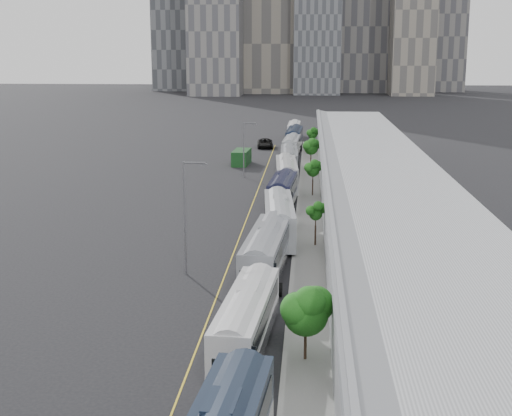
# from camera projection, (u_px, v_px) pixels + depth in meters

# --- Properties ---
(sidewalk) EXTENTS (10.00, 170.00, 0.12)m
(sidewalk) POSITION_uv_depth(u_px,v_px,m) (347.00, 259.00, 64.75)
(sidewalk) COLOR gray
(sidewalk) RESTS_ON ground
(lane_line) EXTENTS (0.12, 160.00, 0.02)m
(lane_line) POSITION_uv_depth(u_px,v_px,m) (232.00, 257.00, 65.54)
(lane_line) COLOR gold
(lane_line) RESTS_ON ground
(depot) EXTENTS (12.45, 160.40, 7.20)m
(depot) POSITION_uv_depth(u_px,v_px,m) (393.00, 223.00, 63.71)
(depot) COLOR gray
(depot) RESTS_ON ground
(bus_2) EXTENTS (3.51, 13.03, 3.77)m
(bus_2) POSITION_uv_depth(u_px,v_px,m) (247.00, 325.00, 44.96)
(bus_2) COLOR silver
(bus_2) RESTS_ON ground
(bus_3) EXTENTS (3.67, 14.06, 4.07)m
(bus_3) POSITION_uv_depth(u_px,v_px,m) (266.00, 256.00, 59.71)
(bus_3) COLOR gray
(bus_3) RESTS_ON ground
(bus_4) EXTENTS (3.80, 14.14, 4.09)m
(bus_4) POSITION_uv_depth(u_px,v_px,m) (279.00, 222.00, 71.43)
(bus_4) COLOR #A6AAB0
(bus_4) RESTS_ON ground
(bus_5) EXTENTS (3.49, 13.56, 3.93)m
(bus_5) POSITION_uv_depth(u_px,v_px,m) (284.00, 192.00, 87.03)
(bus_5) COLOR black
(bus_5) RESTS_ON ground
(bus_6) EXTENTS (3.57, 13.97, 4.04)m
(bus_6) POSITION_uv_depth(u_px,v_px,m) (286.00, 177.00, 97.66)
(bus_6) COLOR #B8B8BA
(bus_6) RESTS_ON ground
(bus_7) EXTENTS (3.10, 13.25, 3.85)m
(bus_7) POSITION_uv_depth(u_px,v_px,m) (289.00, 162.00, 110.98)
(bus_7) COLOR gray
(bus_7) RESTS_ON ground
(bus_8) EXTENTS (3.08, 12.61, 3.66)m
(bus_8) POSITION_uv_depth(u_px,v_px,m) (292.00, 148.00, 127.93)
(bus_8) COLOR #A2A5AC
(bus_8) RESTS_ON ground
(bus_9) EXTENTS (3.20, 13.53, 3.93)m
(bus_9) POSITION_uv_depth(u_px,v_px,m) (294.00, 139.00, 139.79)
(bus_9) COLOR #161F32
(bus_9) RESTS_ON ground
(bus_10) EXTENTS (2.77, 12.40, 3.62)m
(bus_10) POSITION_uv_depth(u_px,v_px,m) (294.00, 132.00, 153.63)
(bus_10) COLOR white
(bus_10) RESTS_ON ground
(tree_1) EXTENTS (2.79, 2.79, 4.88)m
(tree_1) POSITION_uv_depth(u_px,v_px,m) (306.00, 307.00, 42.85)
(tree_1) COLOR black
(tree_1) RESTS_ON ground
(tree_2) EXTENTS (1.29, 1.29, 4.05)m
(tree_2) POSITION_uv_depth(u_px,v_px,m) (316.00, 213.00, 68.52)
(tree_2) COLOR black
(tree_2) RESTS_ON ground
(tree_3) EXTENTS (1.73, 1.73, 4.55)m
(tree_3) POSITION_uv_depth(u_px,v_px,m) (313.00, 169.00, 92.28)
(tree_3) COLOR black
(tree_3) RESTS_ON ground
(tree_4) EXTENTS (2.24, 2.24, 4.77)m
(tree_4) POSITION_uv_depth(u_px,v_px,m) (311.00, 146.00, 114.33)
(tree_4) COLOR black
(tree_4) RESTS_ON ground
(tree_5) EXTENTS (1.71, 1.71, 4.19)m
(tree_5) POSITION_uv_depth(u_px,v_px,m) (312.00, 134.00, 134.48)
(tree_5) COLOR black
(tree_5) RESTS_ON ground
(street_lamp_near) EXTENTS (2.04, 0.22, 9.68)m
(street_lamp_near) POSITION_uv_depth(u_px,v_px,m) (187.00, 211.00, 59.34)
(street_lamp_near) COLOR #59595E
(street_lamp_near) RESTS_ON ground
(street_lamp_far) EXTENTS (2.04, 0.22, 8.21)m
(street_lamp_far) POSITION_uv_depth(u_px,v_px,m) (245.00, 146.00, 106.00)
(street_lamp_far) COLOR #59595E
(street_lamp_far) RESTS_ON ground
(shipping_container) EXTENTS (2.85, 6.58, 2.44)m
(shipping_container) POSITION_uv_depth(u_px,v_px,m) (241.00, 157.00, 118.61)
(shipping_container) COLOR #113815
(shipping_container) RESTS_ON ground
(suv) EXTENTS (3.46, 6.65, 1.79)m
(suv) POSITION_uv_depth(u_px,v_px,m) (265.00, 143.00, 139.24)
(suv) COLOR black
(suv) RESTS_ON ground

